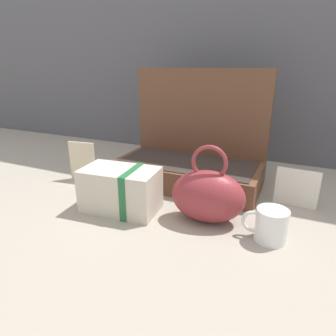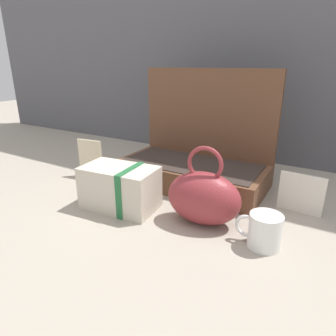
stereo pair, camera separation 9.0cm
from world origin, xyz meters
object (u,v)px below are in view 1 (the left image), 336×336
Objects in this scene: open_suitcase at (190,157)px; teal_pouch_handbag at (208,196)px; coffee_mug at (270,225)px; poster_card_right at (297,188)px; info_card_left at (82,161)px; cream_toiletry_bag at (122,190)px.

open_suitcase is 0.30m from teal_pouch_handbag.
poster_card_right is (0.05, 0.23, 0.02)m from coffee_mug.
info_card_left is at bearing -156.55° from open_suitcase.
open_suitcase is 0.43m from coffee_mug.
cream_toiletry_bag is at bearing -178.28° from coffee_mug.
cream_toiletry_bag is (-0.10, -0.30, -0.03)m from open_suitcase.
teal_pouch_handbag is at bearing -18.33° from info_card_left.
poster_card_right is at bearing 27.13° from cream_toiletry_bag.
teal_pouch_handbag reaches higher than cream_toiletry_bag.
info_card_left is at bearing -168.82° from poster_card_right.
info_card_left is at bearing 169.25° from coffee_mug.
open_suitcase reaches higher than teal_pouch_handbag.
open_suitcase is 2.33× the size of teal_pouch_handbag.
coffee_mug is (0.32, -0.29, -0.05)m from open_suitcase.
teal_pouch_handbag is 0.95× the size of cream_toiletry_bag.
teal_pouch_handbag is at bearing -134.39° from poster_card_right.
coffee_mug is at bearing -98.79° from poster_card_right.
coffee_mug is (0.42, 0.01, -0.02)m from cream_toiletry_bag.
cream_toiletry_bag reaches higher than poster_card_right.
coffee_mug is 0.76× the size of info_card_left.
open_suitcase is at bearing 16.16° from info_card_left.
open_suitcase is 4.09× the size of poster_card_right.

